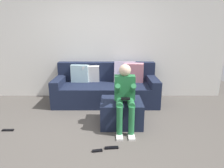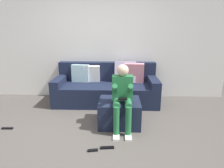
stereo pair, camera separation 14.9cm
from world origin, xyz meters
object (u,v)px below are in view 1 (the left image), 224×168
Objects in this scene: remote_near_ottoman at (111,148)px; remote_under_side_table at (7,130)px; person_seated at (124,94)px; couch_sectional at (106,88)px; remote_by_storage_bin at (97,151)px; ottoman at (121,112)px.

remote_under_side_table is (-1.72, 0.51, 0.00)m from remote_near_ottoman.
person_seated is 0.88m from remote_near_ottoman.
couch_sectional is at bearing 40.05° from remote_under_side_table.
person_seated is 0.99m from remote_by_storage_bin.
ottoman is 0.44m from person_seated.
remote_near_ottoman and remote_by_storage_bin have the same top height.
couch_sectional is 16.15× the size of remote_by_storage_bin.
person_seated is at bearing -75.71° from couch_sectional.
remote_near_ottoman is at bearing -102.38° from ottoman.
couch_sectional is at bearing 77.05° from remote_by_storage_bin.
couch_sectional is 2.00m from remote_by_storage_bin.
remote_by_storage_bin is at bearing -113.40° from ottoman.
person_seated is at bearing 47.67° from remote_by_storage_bin.
remote_by_storage_bin is (-0.36, -0.84, -0.20)m from ottoman.
person_seated is (0.33, -1.30, 0.29)m from couch_sectional.
couch_sectional is 1.93m from remote_near_ottoman.
ottoman is at bearing 104.44° from person_seated.
person_seated reaches higher than ottoman.
couch_sectional is at bearing 104.29° from person_seated.
remote_under_side_table is at bearing -138.93° from couch_sectional.
couch_sectional is 11.73× the size of remote_near_ottoman.
person_seated is 5.56× the size of remote_near_ottoman.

